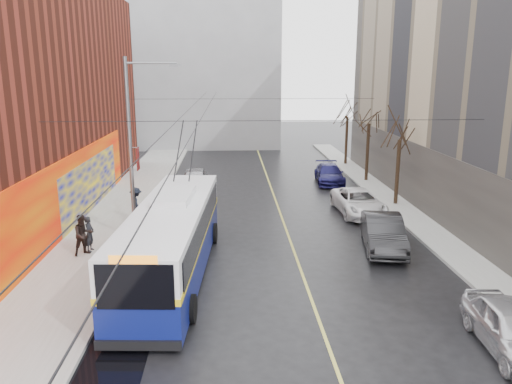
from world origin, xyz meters
TOP-DOWN VIEW (x-y plane):
  - ground at (0.00, 0.00)m, footprint 140.00×140.00m
  - sidewalk_left at (-8.00, 12.00)m, footprint 4.00×60.00m
  - sidewalk_right at (9.00, 12.00)m, footprint 2.00×60.00m
  - lane_line at (1.50, 14.00)m, footprint 0.12×50.00m
  - building_far at (-6.00, 44.99)m, footprint 20.50×12.10m
  - streetlight_pole at (-6.14, 10.00)m, footprint 2.65×0.60m
  - catenary_wires at (-2.54, 14.77)m, footprint 18.00×60.00m
  - tree_near at (9.00, 16.00)m, footprint 3.20×3.20m
  - tree_mid at (9.00, 23.00)m, footprint 3.20×3.20m
  - tree_far at (9.00, 30.00)m, footprint 3.20×3.20m
  - puddle at (-5.02, -0.67)m, footprint 1.97×3.24m
  - pigeons_flying at (-2.25, 9.65)m, footprint 3.44×3.36m
  - trolleybus at (-3.92, 5.56)m, footprint 3.51×12.55m
  - parked_car_a at (7.00, -0.82)m, footprint 2.04×4.47m
  - parked_car_b at (5.80, 8.22)m, footprint 2.52×5.18m
  - parked_car_c at (6.15, 14.26)m, footprint 2.63×5.33m
  - parked_car_d at (6.06, 22.69)m, footprint 2.33×5.01m
  - following_car at (-4.05, 20.84)m, footprint 1.92×4.68m
  - pedestrian_a at (-8.06, 8.29)m, footprint 0.44×0.64m
  - pedestrian_b at (-8.20, 7.81)m, footprint 1.17×1.13m
  - pedestrian_c at (-6.80, 13.30)m, footprint 1.16×1.37m

SIDE VIEW (x-z plane):
  - ground at x=0.00m, z-range 0.00..0.00m
  - lane_line at x=1.50m, z-range 0.00..0.01m
  - puddle at x=-5.02m, z-range 0.00..0.01m
  - sidewalk_left at x=-8.00m, z-range 0.00..0.15m
  - sidewalk_right at x=9.00m, z-range 0.00..0.15m
  - parked_car_d at x=6.06m, z-range 0.00..1.42m
  - parked_car_c at x=6.15m, z-range 0.00..1.45m
  - parked_car_a at x=7.00m, z-range 0.00..1.49m
  - following_car at x=-4.05m, z-range 0.00..1.59m
  - parked_car_b at x=5.80m, z-range 0.00..1.64m
  - pedestrian_a at x=-8.06m, z-range 0.15..1.83m
  - pedestrian_c at x=-6.80m, z-range 0.15..2.00m
  - pedestrian_b at x=-8.20m, z-range 0.15..2.05m
  - trolleybus at x=-3.92m, z-range -1.31..4.58m
  - streetlight_pole at x=-6.14m, z-range 0.35..9.35m
  - tree_near at x=9.00m, z-range 1.78..8.18m
  - tree_far at x=9.00m, z-range 1.86..8.43m
  - tree_mid at x=9.00m, z-range 1.91..8.59m
  - catenary_wires at x=-2.54m, z-range 6.13..6.36m
  - pigeons_flying at x=-2.25m, z-range 6.37..7.11m
  - building_far at x=-6.00m, z-range 0.02..18.02m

